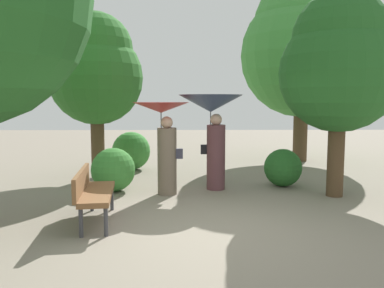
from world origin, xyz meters
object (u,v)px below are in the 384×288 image
at_px(person_left, 164,131).
at_px(tree_mid_right, 303,46).
at_px(park_bench, 92,190).
at_px(tree_near_left, 96,69).
at_px(tree_near_right, 340,62).
at_px(person_right, 212,117).

distance_m(person_left, tree_mid_right, 6.41).
distance_m(park_bench, tree_near_left, 4.24).
bearing_deg(park_bench, tree_near_right, -76.73).
xyz_separation_m(person_left, tree_mid_right, (4.05, 4.41, 2.29)).
bearing_deg(tree_near_right, tree_mid_right, 82.23).
height_order(person_right, tree_near_right, tree_near_right).
xyz_separation_m(person_right, tree_near_right, (2.42, -0.66, 1.08)).
relative_size(person_right, tree_near_right, 0.51).
bearing_deg(park_bench, tree_near_left, 3.92).
distance_m(person_right, park_bench, 3.24).
bearing_deg(tree_near_left, person_left, -44.91).
relative_size(park_bench, tree_near_left, 0.39).
bearing_deg(tree_mid_right, tree_near_right, -97.77).
bearing_deg(tree_near_right, person_left, 176.51).
relative_size(tree_near_left, tree_near_right, 1.00).
relative_size(person_left, tree_near_left, 0.47).
bearing_deg(person_right, tree_mid_right, -29.05).
xyz_separation_m(person_left, tree_near_left, (-1.72, 1.72, 1.35)).
bearing_deg(park_bench, person_left, -35.69).
bearing_deg(person_right, park_bench, 147.71).
relative_size(person_left, tree_mid_right, 0.33).
distance_m(park_bench, tree_near_right, 5.18).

